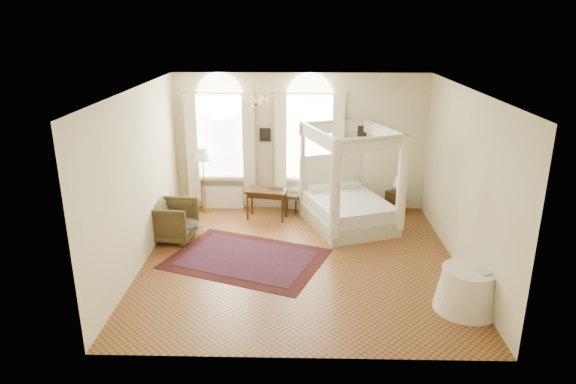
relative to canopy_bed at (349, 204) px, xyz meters
The scene contains 18 objects.
ground 2.22m from the canopy_bed, 120.34° to the right, with size 6.00×6.00×0.00m, color brown.
room_walls 2.61m from the canopy_bed, 120.34° to the right, with size 6.00×6.00×6.00m.
window_left 3.30m from the canopy_bed, 161.36° to the left, with size 1.62×0.27×3.29m.
window_right 1.66m from the canopy_bed, 131.44° to the left, with size 1.62×0.27×3.29m.
chandelier 3.18m from the canopy_bed, 161.56° to the right, with size 0.51×0.45×0.50m.
wall_pictures 2.03m from the canopy_bed, 132.23° to the left, with size 2.54×0.03×0.39m.
canopy_bed is the anchor object (origin of this frame).
nightstand 1.48m from the canopy_bed, 34.89° to the left, with size 0.37×0.34×0.53m, color #3B2510.
nightstand_lamp 1.50m from the canopy_bed, 31.90° to the left, with size 0.27×0.27×0.40m.
writing_desk 1.91m from the canopy_bed, 168.69° to the left, with size 1.02×0.65×0.71m.
laptop 1.71m from the canopy_bed, 163.30° to the left, with size 0.33×0.21×0.03m, color black.
stool 1.53m from the canopy_bed, 147.97° to the left, with size 0.51×0.51×0.47m.
armchair 3.89m from the canopy_bed, 167.06° to the right, with size 0.90×0.93×0.85m, color #43361C.
coffee_table 3.57m from the canopy_bed, 164.10° to the right, with size 0.65×0.57×0.37m.
floor_lamp 3.61m from the canopy_bed, 166.24° to the left, with size 0.41×0.41×1.58m.
oriental_rug 2.83m from the canopy_bed, 140.15° to the right, with size 3.45×2.98×0.01m.
side_table 3.86m from the canopy_bed, 65.37° to the right, with size 1.04×1.04×0.71m.
book 4.01m from the canopy_bed, 64.89° to the right, with size 0.19×0.26×0.02m, color black.
Camera 1 is at (-0.00, -9.01, 4.47)m, focal length 32.00 mm.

